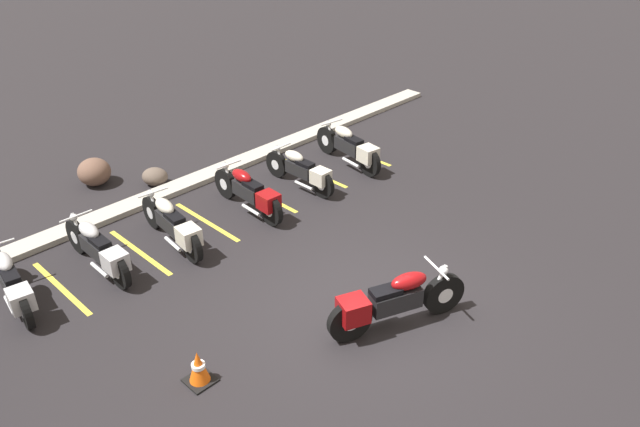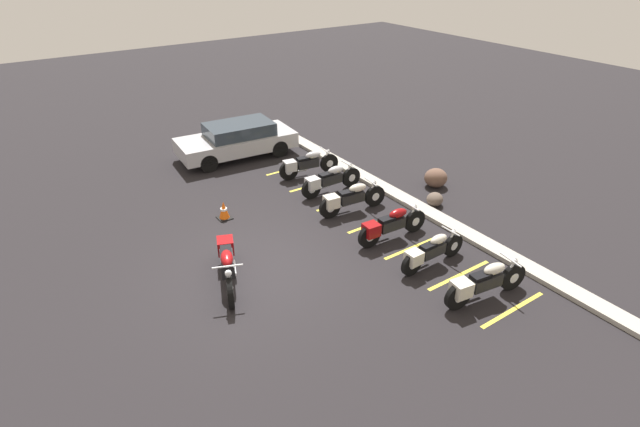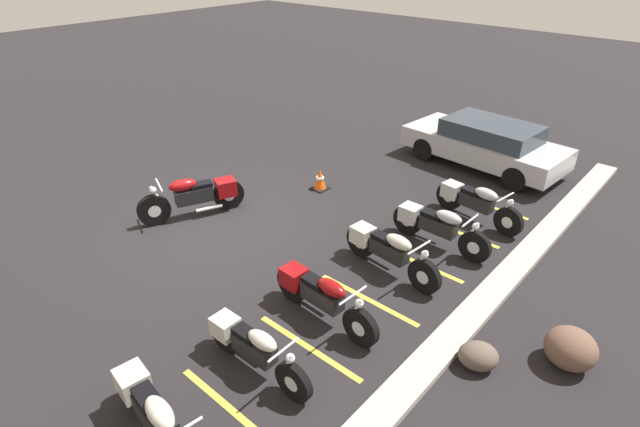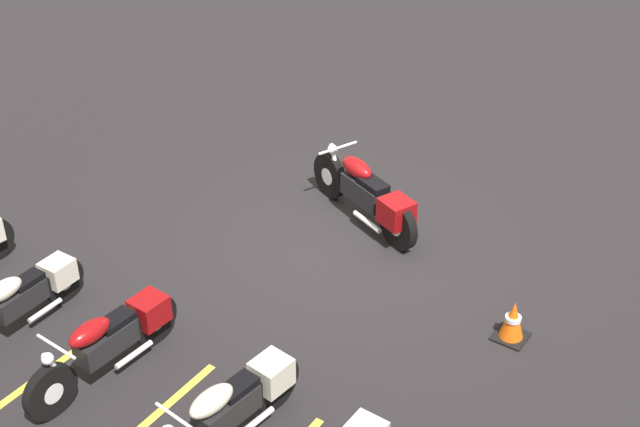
{
  "view_description": "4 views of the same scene",
  "coord_description": "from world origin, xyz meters",
  "px_view_note": "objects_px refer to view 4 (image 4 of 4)",
  "views": [
    {
      "loc": [
        -6.33,
        -5.21,
        6.66
      ],
      "look_at": [
        0.69,
        1.7,
        0.86
      ],
      "focal_mm": 35.0,
      "sensor_mm": 36.0,
      "label": 1
    },
    {
      "loc": [
        9.28,
        -4.3,
        7.29
      ],
      "look_at": [
        -0.79,
        2.59,
        0.5
      ],
      "focal_mm": 28.0,
      "sensor_mm": 36.0,
      "label": 2
    },
    {
      "loc": [
        5.65,
        8.12,
        5.7
      ],
      "look_at": [
        -1.12,
        2.17,
        0.61
      ],
      "focal_mm": 28.0,
      "sensor_mm": 36.0,
      "label": 3
    },
    {
      "loc": [
        -5.73,
        9.01,
        7.28
      ],
      "look_at": [
        -0.16,
        0.82,
        0.97
      ],
      "focal_mm": 50.0,
      "sensor_mm": 36.0,
      "label": 4
    }
  ],
  "objects_px": {
    "parked_bike_3": "(111,340)",
    "traffic_cone": "(513,321)",
    "parked_bike_4": "(23,297)",
    "parked_bike_2": "(232,407)",
    "motorcycle_maroon_featured": "(368,195)"
  },
  "relations": [
    {
      "from": "parked_bike_2",
      "to": "traffic_cone",
      "type": "distance_m",
      "value": 3.73
    },
    {
      "from": "motorcycle_maroon_featured",
      "to": "traffic_cone",
      "type": "height_order",
      "value": "motorcycle_maroon_featured"
    },
    {
      "from": "parked_bike_2",
      "to": "parked_bike_3",
      "type": "distance_m",
      "value": 1.86
    },
    {
      "from": "parked_bike_2",
      "to": "traffic_cone",
      "type": "relative_size",
      "value": 4.06
    },
    {
      "from": "parked_bike_4",
      "to": "traffic_cone",
      "type": "relative_size",
      "value": 3.78
    },
    {
      "from": "parked_bike_4",
      "to": "parked_bike_2",
      "type": "bearing_deg",
      "value": 88.46
    },
    {
      "from": "parked_bike_2",
      "to": "parked_bike_4",
      "type": "height_order",
      "value": "parked_bike_2"
    },
    {
      "from": "parked_bike_2",
      "to": "motorcycle_maroon_featured",
      "type": "bearing_deg",
      "value": -160.47
    },
    {
      "from": "parked_bike_2",
      "to": "parked_bike_3",
      "type": "relative_size",
      "value": 1.0
    },
    {
      "from": "parked_bike_3",
      "to": "traffic_cone",
      "type": "bearing_deg",
      "value": 134.19
    },
    {
      "from": "parked_bike_3",
      "to": "traffic_cone",
      "type": "xyz_separation_m",
      "value": [
        -3.65,
        -3.2,
        -0.21
      ]
    },
    {
      "from": "parked_bike_2",
      "to": "parked_bike_3",
      "type": "bearing_deg",
      "value": -85.62
    },
    {
      "from": "traffic_cone",
      "to": "parked_bike_3",
      "type": "bearing_deg",
      "value": 41.25
    },
    {
      "from": "parked_bike_3",
      "to": "parked_bike_4",
      "type": "distance_m",
      "value": 1.52
    },
    {
      "from": "parked_bike_4",
      "to": "parked_bike_3",
      "type": "bearing_deg",
      "value": 89.75
    }
  ]
}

